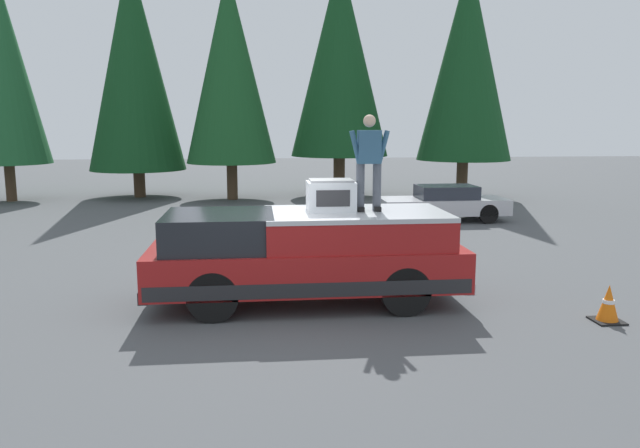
{
  "coord_description": "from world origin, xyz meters",
  "views": [
    {
      "loc": [
        -10.24,
        0.21,
        3.21
      ],
      "look_at": [
        0.85,
        -0.95,
        1.35
      ],
      "focal_mm": 34.37,
      "sensor_mm": 36.0,
      "label": 1
    }
  ],
  "objects_px": {
    "traffic_cone": "(608,305)",
    "parked_car_silver": "(444,203)",
    "person_on_truck_bed": "(369,160)",
    "compressor_unit": "(331,195)",
    "pickup_truck": "(307,255)"
  },
  "relations": [
    {
      "from": "traffic_cone",
      "to": "parked_car_silver",
      "type": "bearing_deg",
      "value": -2.62
    },
    {
      "from": "person_on_truck_bed",
      "to": "traffic_cone",
      "type": "height_order",
      "value": "person_on_truck_bed"
    },
    {
      "from": "parked_car_silver",
      "to": "person_on_truck_bed",
      "type": "bearing_deg",
      "value": 154.7
    },
    {
      "from": "compressor_unit",
      "to": "traffic_cone",
      "type": "xyz_separation_m",
      "value": [
        -1.69,
        -4.33,
        -1.64
      ]
    },
    {
      "from": "compressor_unit",
      "to": "person_on_truck_bed",
      "type": "height_order",
      "value": "person_on_truck_bed"
    },
    {
      "from": "pickup_truck",
      "to": "compressor_unit",
      "type": "bearing_deg",
      "value": -73.58
    },
    {
      "from": "person_on_truck_bed",
      "to": "parked_car_silver",
      "type": "height_order",
      "value": "person_on_truck_bed"
    },
    {
      "from": "pickup_truck",
      "to": "compressor_unit",
      "type": "xyz_separation_m",
      "value": [
        0.13,
        -0.45,
        1.05
      ]
    },
    {
      "from": "traffic_cone",
      "to": "pickup_truck",
      "type": "bearing_deg",
      "value": 71.92
    },
    {
      "from": "pickup_truck",
      "to": "traffic_cone",
      "type": "xyz_separation_m",
      "value": [
        -1.56,
        -4.78,
        -0.58
      ]
    },
    {
      "from": "compressor_unit",
      "to": "traffic_cone",
      "type": "height_order",
      "value": "compressor_unit"
    },
    {
      "from": "compressor_unit",
      "to": "traffic_cone",
      "type": "distance_m",
      "value": 4.93
    },
    {
      "from": "person_on_truck_bed",
      "to": "traffic_cone",
      "type": "bearing_deg",
      "value": -113.85
    },
    {
      "from": "person_on_truck_bed",
      "to": "parked_car_silver",
      "type": "bearing_deg",
      "value": -25.3
    },
    {
      "from": "pickup_truck",
      "to": "parked_car_silver",
      "type": "relative_size",
      "value": 1.35
    }
  ]
}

